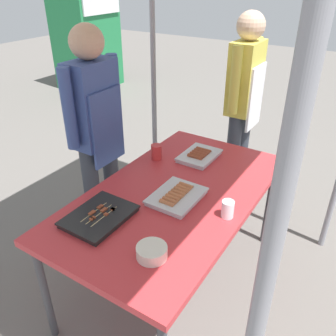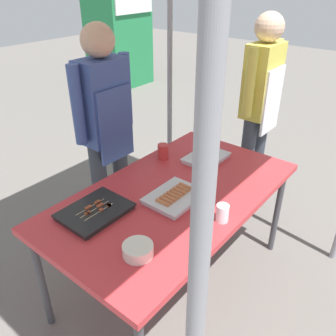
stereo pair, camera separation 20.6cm
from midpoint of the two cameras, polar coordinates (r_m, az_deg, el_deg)
name	(u,v)px [view 1 (the left image)]	position (r m, az deg, el deg)	size (l,w,h in m)	color
ground_plane	(174,280)	(2.60, -1.40, -17.85)	(18.00, 18.00, 0.00)	#66605B
stall_table	(175,199)	(2.14, -1.62, -5.15)	(1.60, 0.90, 0.75)	#C63338
tray_grilled_sausages	(199,155)	(2.48, 2.76, 1.99)	(0.31, 0.22, 0.05)	silver
tray_meat_skewers	(99,216)	(1.94, -14.15, -7.75)	(0.36, 0.28, 0.04)	black
tray_pork_links	(177,196)	(2.04, -1.45, -4.70)	(0.33, 0.26, 0.05)	silver
condiment_bowl	(152,252)	(1.67, -6.28, -13.55)	(0.15, 0.15, 0.06)	silver
drink_cup_near_edge	(156,152)	(2.46, -4.30, 2.56)	(0.08, 0.08, 0.11)	red
drink_cup_by_wok	(228,209)	(1.90, 6.63, -6.77)	(0.07, 0.07, 0.10)	white
vendor_woman	(96,125)	(2.53, -13.95, 6.83)	(0.52, 0.23, 1.64)	#333842
customer_nearby	(244,95)	(3.09, 10.35, 11.52)	(0.52, 0.23, 1.65)	#333842
neighbor_stall_left	(86,35)	(6.78, -14.06, 20.30)	(0.96, 0.83, 1.81)	#237F47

